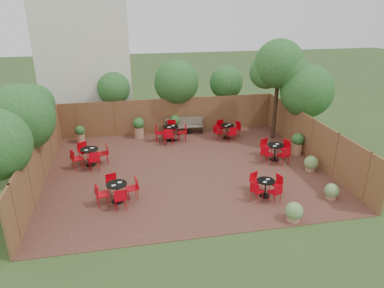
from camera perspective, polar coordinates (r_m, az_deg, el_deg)
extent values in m
plane|color=#354F23|center=(15.81, -1.02, -4.13)|extent=(80.00, 80.00, 0.00)
cube|color=#3B2018|center=(15.80, -1.02, -4.10)|extent=(12.00, 10.00, 0.02)
cube|color=brown|center=(20.05, -3.62, 4.61)|extent=(12.00, 0.08, 2.00)
cube|color=brown|center=(15.59, -23.32, -2.38)|extent=(0.08, 10.00, 2.00)
cube|color=brown|center=(17.41, 18.77, 0.74)|extent=(0.08, 10.00, 2.00)
cube|color=silver|center=(22.28, -16.79, 13.40)|extent=(5.00, 4.00, 8.00)
sphere|color=#1E551B|center=(18.01, -24.19, 5.90)|extent=(1.87, 1.87, 1.87)
sphere|color=#1E551B|center=(15.12, -26.17, 3.76)|extent=(2.67, 2.67, 2.67)
sphere|color=#1E551B|center=(20.18, -12.57, 8.77)|extent=(1.80, 1.80, 1.80)
sphere|color=#1E551B|center=(20.25, -2.55, 9.94)|extent=(2.52, 2.52, 2.52)
sphere|color=#1E551B|center=(21.13, 5.55, 9.89)|extent=(1.96, 1.96, 1.96)
sphere|color=#1E551B|center=(18.86, 18.10, 8.16)|extent=(2.69, 2.69, 2.69)
cylinder|color=black|center=(19.26, 13.44, 6.88)|extent=(0.20, 0.20, 4.25)
sphere|color=#1E551B|center=(18.88, 13.95, 12.49)|extent=(2.50, 2.50, 2.50)
sphere|color=#1E551B|center=(19.12, 11.93, 11.34)|extent=(1.75, 1.75, 1.75)
sphere|color=#1E551B|center=(18.75, 15.51, 11.36)|extent=(1.83, 1.83, 1.83)
cube|color=brown|center=(19.96, -0.33, 2.91)|extent=(1.53, 0.60, 0.05)
cube|color=brown|center=(20.06, -0.44, 3.81)|extent=(1.50, 0.27, 0.45)
cube|color=black|center=(19.93, -2.24, 2.16)|extent=(0.11, 0.45, 0.40)
cube|color=black|center=(20.17, 1.56, 2.41)|extent=(0.11, 0.45, 0.40)
cube|color=brown|center=(19.86, -2.25, 2.73)|extent=(1.44, 0.46, 0.05)
cube|color=brown|center=(19.96, -2.35, 3.61)|extent=(1.43, 0.13, 0.43)
cube|color=black|center=(19.85, -4.09, 2.01)|extent=(0.07, 0.43, 0.38)
cube|color=black|center=(20.04, -0.41, 2.26)|extent=(0.07, 0.43, 0.38)
cylinder|color=black|center=(19.04, -3.40, 0.59)|extent=(0.48, 0.48, 0.03)
cylinder|color=black|center=(18.90, -3.42, 1.68)|extent=(0.05, 0.05, 0.76)
cylinder|color=black|center=(18.77, -3.45, 2.81)|extent=(0.83, 0.83, 0.03)
cube|color=white|center=(18.86, -3.09, 2.99)|extent=(0.17, 0.14, 0.02)
cube|color=white|center=(18.62, -3.73, 2.73)|extent=(0.17, 0.14, 0.02)
cylinder|color=black|center=(13.97, 11.67, -8.20)|extent=(0.40, 0.40, 0.03)
cylinder|color=black|center=(13.81, 11.78, -7.05)|extent=(0.05, 0.05, 0.63)
cylinder|color=black|center=(13.66, 11.88, -5.86)|extent=(0.68, 0.68, 0.03)
cube|color=white|center=(13.75, 12.19, -5.60)|extent=(0.15, 0.13, 0.01)
cube|color=white|center=(13.53, 11.71, -6.03)|extent=(0.15, 0.13, 0.01)
cylinder|color=black|center=(16.82, -16.07, -3.23)|extent=(0.47, 0.47, 0.03)
cylinder|color=black|center=(16.67, -16.20, -2.06)|extent=(0.05, 0.05, 0.75)
cylinder|color=black|center=(16.53, -16.34, -0.84)|extent=(0.81, 0.81, 0.03)
cube|color=white|center=(16.58, -15.89, -0.62)|extent=(0.18, 0.15, 0.02)
cube|color=white|center=(16.41, -16.75, -0.96)|extent=(0.18, 0.15, 0.02)
cylinder|color=black|center=(19.47, 5.67, 1.00)|extent=(0.44, 0.44, 0.03)
cylinder|color=black|center=(19.34, 5.70, 1.99)|extent=(0.05, 0.05, 0.70)
cylinder|color=black|center=(19.22, 5.74, 3.00)|extent=(0.76, 0.76, 0.03)
cube|color=white|center=(19.32, 6.02, 3.16)|extent=(0.16, 0.12, 0.02)
cube|color=white|center=(19.08, 5.56, 2.93)|extent=(0.16, 0.12, 0.02)
cylinder|color=black|center=(13.62, -11.89, -9.05)|extent=(0.44, 0.44, 0.03)
cylinder|color=black|center=(13.44, -12.01, -7.74)|extent=(0.05, 0.05, 0.71)
cylinder|color=black|center=(13.27, -12.13, -6.37)|extent=(0.77, 0.77, 0.03)
cube|color=white|center=(13.33, -11.62, -6.09)|extent=(0.16, 0.14, 0.02)
cube|color=white|center=(13.16, -12.58, -6.56)|extent=(0.16, 0.14, 0.02)
cylinder|color=black|center=(17.14, 13.17, -2.46)|extent=(0.45, 0.45, 0.03)
cylinder|color=black|center=(17.00, 13.27, -1.35)|extent=(0.05, 0.05, 0.71)
cylinder|color=black|center=(16.87, 13.38, -0.20)|extent=(0.77, 0.77, 0.03)
cube|color=white|center=(16.97, 13.65, 0.00)|extent=(0.17, 0.15, 0.02)
cube|color=white|center=(16.71, 13.23, -0.31)|extent=(0.17, 0.15, 0.02)
cylinder|color=#A26F51|center=(19.58, -8.56, 1.86)|extent=(0.52, 0.52, 0.59)
sphere|color=#1E551B|center=(19.40, -8.65, 3.33)|extent=(0.62, 0.62, 0.62)
cylinder|color=#A26F51|center=(20.02, -2.80, 2.48)|extent=(0.48, 0.48, 0.55)
sphere|color=#1E551B|center=(19.86, -2.82, 3.82)|extent=(0.58, 0.58, 0.58)
cylinder|color=#A26F51|center=(19.59, -17.55, 0.90)|extent=(0.42, 0.42, 0.49)
sphere|color=#1E551B|center=(19.44, -17.69, 2.09)|extent=(0.51, 0.51, 0.51)
cylinder|color=#A26F51|center=(17.99, 16.60, -0.72)|extent=(0.48, 0.48, 0.56)
sphere|color=#1E551B|center=(17.82, 16.77, 0.75)|extent=(0.58, 0.58, 0.58)
cylinder|color=#A26F51|center=(14.51, 21.56, -7.82)|extent=(0.40, 0.40, 0.18)
sphere|color=#5F8746|center=(14.41, 21.68, -7.03)|extent=(0.55, 0.55, 0.55)
cylinder|color=#A26F51|center=(12.75, 16.06, -11.35)|extent=(0.45, 0.45, 0.20)
sphere|color=#5F8746|center=(12.61, 16.18, -10.37)|extent=(0.61, 0.61, 0.61)
cylinder|color=#A26F51|center=(16.51, 18.61, -3.71)|extent=(0.45, 0.45, 0.21)
sphere|color=#5F8746|center=(16.41, 18.72, -2.89)|extent=(0.62, 0.62, 0.62)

